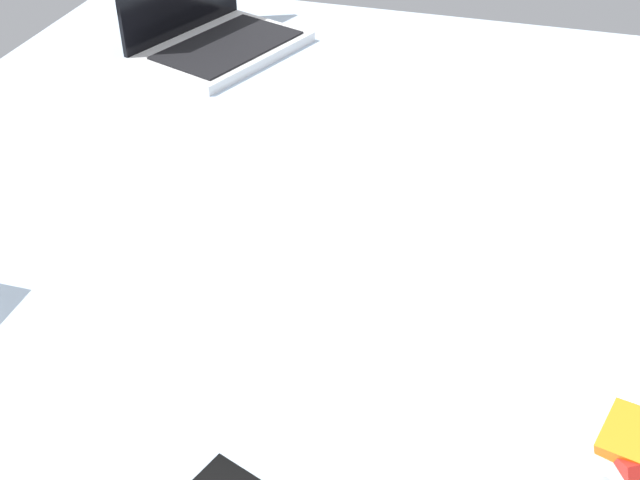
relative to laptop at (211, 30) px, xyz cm
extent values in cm
cube|color=silver|center=(-57.10, -29.94, -13.41)|extent=(180.00, 140.00, 18.00)
cube|color=silver|center=(-1.06, -2.85, -3.41)|extent=(38.94, 33.05, 2.00)
cube|color=black|center=(-1.58, -4.26, -2.21)|extent=(33.10, 26.03, 0.40)
cube|color=yellow|center=(-93.50, -78.95, 2.15)|extent=(6.05, 5.27, 4.40)
cube|color=blue|center=(-93.01, -79.68, 3.89)|extent=(7.08, 6.67, 6.72)
cube|color=red|center=(-94.54, -79.75, 5.63)|extent=(8.16, 7.56, 6.14)
cube|color=orange|center=(-93.55, -79.02, 7.37)|extent=(7.21, 6.87, 5.49)
camera|label=1|loc=(-143.69, -65.16, 62.33)|focal=44.21mm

